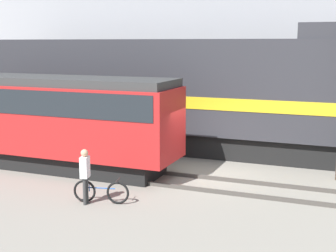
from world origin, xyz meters
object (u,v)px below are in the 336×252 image
freight_locomotive (157,92)px  person (85,171)px  streetcar (42,116)px  bicycle (101,192)px

freight_locomotive → person: 8.20m
streetcar → bicycle: (4.26, -2.92, -1.69)m
streetcar → person: 5.09m
freight_locomotive → bicycle: bearing=-79.6°
streetcar → bicycle: 5.43m
streetcar → bicycle: streetcar is taller
streetcar → freight_locomotive: bearing=59.6°
person → freight_locomotive: bearing=97.3°
freight_locomotive → streetcar: size_ratio=1.71×
streetcar → person: bearing=-39.3°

